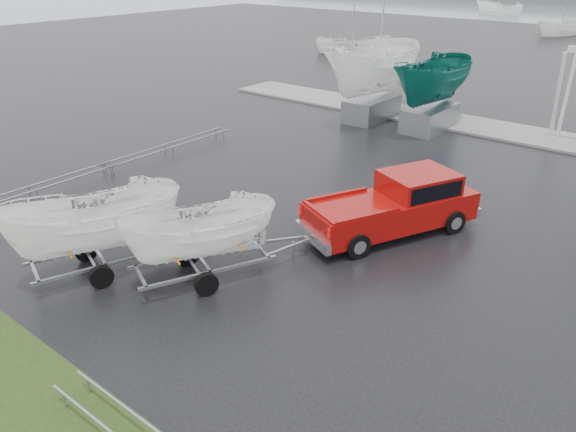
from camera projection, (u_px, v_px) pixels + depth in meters
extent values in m
plane|color=black|center=(332.00, 220.00, 17.72)|extent=(120.00, 120.00, 0.00)
cube|color=gray|center=(488.00, 128.00, 26.84)|extent=(30.00, 3.00, 0.12)
cube|color=#8D0A07|center=(391.00, 211.00, 16.62)|extent=(3.79, 5.46, 0.85)
cube|color=#8D0A07|center=(418.00, 185.00, 16.71)|extent=(2.36, 2.56, 0.76)
cube|color=black|center=(419.00, 183.00, 16.69)|extent=(2.29, 2.37, 0.49)
cube|color=silver|center=(313.00, 237.00, 15.67)|extent=(1.71, 0.90, 0.31)
cylinder|color=black|center=(418.00, 201.00, 18.15)|extent=(0.54, 0.76, 0.72)
cylinder|color=black|center=(453.00, 222.00, 16.77)|extent=(0.54, 0.76, 0.72)
cylinder|color=black|center=(326.00, 222.00, 16.78)|extent=(0.54, 0.76, 0.72)
cylinder|color=black|center=(357.00, 246.00, 15.40)|extent=(0.54, 0.76, 0.72)
cube|color=gray|center=(197.00, 253.00, 14.82)|extent=(1.57, 3.31, 0.08)
cube|color=gray|center=(210.00, 272.00, 13.93)|extent=(1.57, 3.31, 0.08)
cylinder|color=gray|center=(196.00, 269.00, 14.36)|extent=(1.49, 0.74, 0.08)
cylinder|color=black|center=(187.00, 256.00, 15.01)|extent=(0.41, 0.62, 0.60)
cylinder|color=black|center=(206.00, 284.00, 13.71)|extent=(0.41, 0.62, 0.60)
imported|color=white|center=(198.00, 187.00, 13.49)|extent=(2.06, 2.08, 4.10)
cube|color=orange|center=(231.00, 237.00, 14.47)|extent=(1.43, 0.68, 0.03)
cube|color=orange|center=(171.00, 250.00, 13.82)|extent=(1.43, 0.68, 0.03)
cube|color=gray|center=(95.00, 248.00, 15.11)|extent=(1.28, 3.42, 0.08)
cube|color=gray|center=(106.00, 265.00, 14.26)|extent=(1.28, 3.42, 0.08)
cylinder|color=gray|center=(93.00, 263.00, 14.65)|extent=(1.53, 0.61, 0.08)
cylinder|color=black|center=(86.00, 251.00, 15.27)|extent=(0.37, 0.63, 0.60)
cylinder|color=black|center=(101.00, 277.00, 14.03)|extent=(0.37, 0.63, 0.60)
imported|color=white|center=(86.00, 171.00, 13.67)|extent=(2.26, 2.29, 4.67)
cube|color=orange|center=(128.00, 230.00, 14.83)|extent=(1.47, 0.56, 0.03)
cube|color=orange|center=(65.00, 245.00, 14.07)|extent=(1.47, 0.56, 0.03)
cylinder|color=silver|center=(557.00, 100.00, 23.74)|extent=(0.16, 0.58, 3.99)
cylinder|color=silver|center=(567.00, 93.00, 24.87)|extent=(0.16, 0.58, 3.99)
cube|color=gray|center=(372.00, 108.00, 28.22)|extent=(1.60, 3.20, 1.10)
imported|color=white|center=(377.00, 21.00, 26.44)|extent=(2.74, 2.81, 7.27)
cube|color=gray|center=(430.00, 118.00, 26.61)|extent=(1.60, 3.20, 1.10)
imported|color=#0D5B50|center=(438.00, 39.00, 25.08)|extent=(2.29, 2.36, 6.10)
cylinder|color=gray|center=(173.00, 147.00, 23.25)|extent=(0.06, 6.50, 0.06)
cylinder|color=gray|center=(165.00, 145.00, 23.54)|extent=(0.06, 6.50, 0.06)
cylinder|color=gray|center=(36.00, 190.00, 19.03)|extent=(0.06, 6.50, 0.06)
cylinder|color=gray|center=(29.00, 187.00, 19.32)|extent=(0.06, 6.50, 0.06)
imported|color=white|center=(352.00, 54.00, 46.84)|extent=(3.24, 3.21, 6.22)
cylinder|color=#B2B2B7|center=(355.00, 3.00, 45.14)|extent=(0.08, 0.08, 8.00)
imported|color=white|center=(560.00, 35.00, 57.58)|extent=(3.22, 3.25, 6.42)
imported|color=white|center=(497.00, 15.00, 75.84)|extent=(3.62, 3.58, 7.43)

